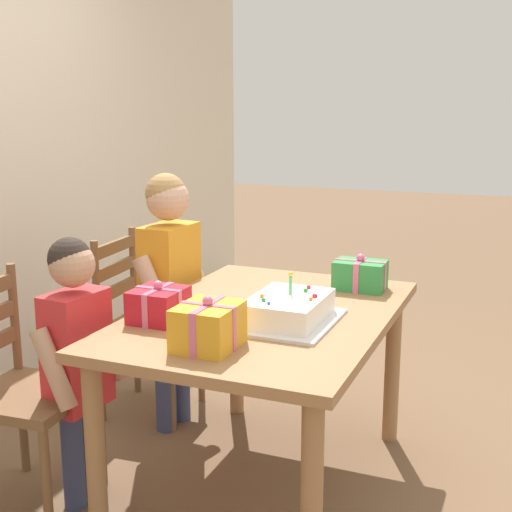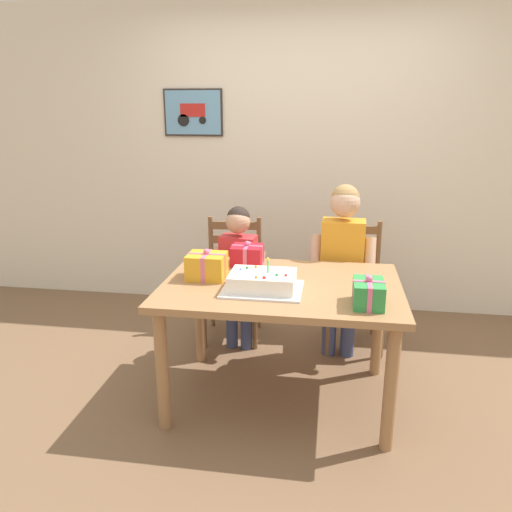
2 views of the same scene
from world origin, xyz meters
TOP-DOWN VIEW (x-y plane):
  - ground_plane at (0.00, 0.00)m, footprint 20.00×20.00m
  - dining_table at (0.00, 0.00)m, footprint 1.37×0.95m
  - birthday_cake at (-0.09, -0.13)m, footprint 0.44×0.34m
  - gift_box_red_large at (-0.26, 0.33)m, footprint 0.20×0.19m
  - gift_box_beside_cake at (-0.45, 0.03)m, footprint 0.23×0.20m
  - gift_box_corner_small at (0.47, -0.26)m, footprint 0.16×0.22m
  - chair_left at (-0.46, 0.84)m, footprint 0.45×0.45m
  - chair_right at (0.45, 0.84)m, footprint 0.45×0.45m
  - child_older at (0.36, 0.63)m, footprint 0.46×0.26m
  - child_younger at (-0.37, 0.63)m, footprint 0.40×0.24m

SIDE VIEW (x-z plane):
  - ground_plane at x=0.00m, z-range 0.00..0.00m
  - chair_left at x=-0.46m, z-range 0.01..0.93m
  - chair_right at x=0.45m, z-range 0.01..0.93m
  - child_younger at x=-0.37m, z-range 0.12..1.19m
  - dining_table at x=0.00m, z-range 0.28..1.03m
  - child_older at x=0.36m, z-range 0.13..1.38m
  - birthday_cake at x=-0.09m, z-range 0.71..0.90m
  - gift_box_red_large at x=-0.26m, z-range 0.74..0.90m
  - gift_box_corner_small at x=0.47m, z-range 0.74..0.90m
  - gift_box_beside_cake at x=-0.45m, z-range 0.74..0.92m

